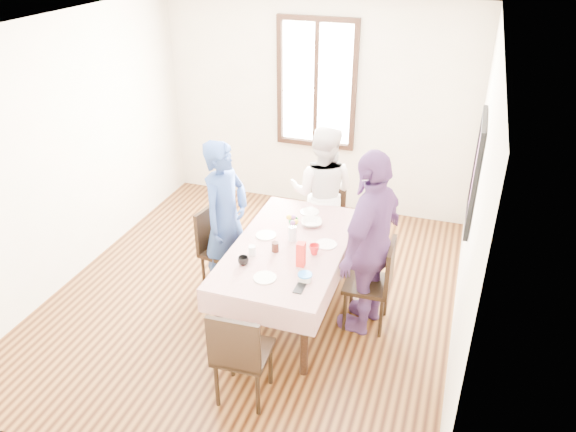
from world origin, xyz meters
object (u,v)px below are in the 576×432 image
(person_far, at_px, (322,193))
(chair_right, at_px, (367,284))
(chair_near, at_px, (243,352))
(person_right, at_px, (369,243))
(chair_far, at_px, (322,217))
(person_left, at_px, (225,219))
(dining_table, at_px, (290,279))
(chair_left, at_px, (225,251))

(person_far, bearing_deg, chair_right, 122.52)
(chair_near, xyz_separation_m, person_right, (0.73, 1.22, 0.44))
(chair_far, relative_size, chair_near, 1.00)
(chair_near, xyz_separation_m, person_left, (-0.73, 1.33, 0.37))
(chair_far, xyz_separation_m, person_right, (0.73, -1.12, 0.44))
(chair_far, height_order, person_right, person_right)
(person_left, bearing_deg, chair_far, -23.71)
(chair_near, relative_size, person_right, 0.51)
(chair_right, height_order, person_left, person_left)
(chair_right, bearing_deg, dining_table, 92.57)
(chair_far, relative_size, person_left, 0.55)
(chair_right, xyz_separation_m, chair_far, (-0.75, 1.12, 0.00))
(chair_far, bearing_deg, person_right, 129.98)
(chair_near, relative_size, person_left, 0.55)
(chair_near, bearing_deg, chair_left, 116.27)
(dining_table, xyz_separation_m, person_far, (0.00, 1.15, 0.40))
(chair_near, bearing_deg, dining_table, 86.78)
(dining_table, xyz_separation_m, person_right, (0.73, 0.05, 0.52))
(dining_table, height_order, chair_far, chair_far)
(chair_left, xyz_separation_m, person_far, (0.75, 0.99, 0.32))
(chair_far, distance_m, chair_near, 2.34)
(chair_right, distance_m, chair_near, 1.43)
(dining_table, bearing_deg, person_far, 90.00)
(chair_right, distance_m, person_right, 0.44)
(person_right, bearing_deg, dining_table, -71.06)
(chair_far, distance_m, person_far, 0.32)
(chair_left, xyz_separation_m, chair_near, (0.75, -1.33, 0.00))
(chair_right, distance_m, person_left, 1.53)
(person_left, bearing_deg, chair_left, 102.21)
(dining_table, distance_m, chair_far, 1.17)
(chair_right, relative_size, person_right, 0.51)
(chair_left, relative_size, chair_near, 1.00)
(chair_near, height_order, person_right, person_right)
(person_left, bearing_deg, chair_right, -81.89)
(chair_left, distance_m, chair_near, 1.53)
(person_left, height_order, person_far, person_left)
(chair_near, bearing_deg, chair_far, 86.78)
(dining_table, height_order, person_left, person_left)
(person_left, bearing_deg, person_right, -81.94)
(chair_right, height_order, chair_near, same)
(chair_right, height_order, chair_far, same)
(chair_near, height_order, person_far, person_far)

